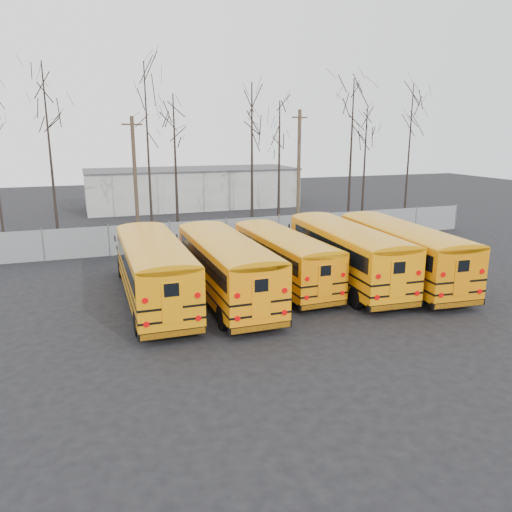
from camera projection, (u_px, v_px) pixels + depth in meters
name	position (u px, v px, depth m)	size (l,w,h in m)	color
ground	(295.00, 298.00, 24.52)	(120.00, 120.00, 0.00)	black
fence	(226.00, 233.00, 35.24)	(40.00, 0.04, 2.00)	gray
distant_building	(192.00, 188.00, 53.94)	(22.00, 8.00, 4.00)	beige
bus_a	(153.00, 265.00, 23.32)	(2.76, 11.52, 3.21)	black
bus_b	(225.00, 262.00, 23.87)	(2.65, 11.40, 3.18)	black
bus_c	(282.00, 254.00, 26.15)	(2.70, 10.53, 2.93)	black
bus_d	(345.00, 249.00, 26.39)	(3.26, 11.74, 3.25)	black
bus_e	(400.00, 248.00, 26.69)	(3.53, 11.76, 3.25)	black
utility_pole_left	(135.00, 176.00, 38.07)	(1.59, 0.53, 9.09)	#433526
utility_pole_right	(299.00, 167.00, 43.08)	(1.67, 0.75, 9.77)	#4E3F2C
tree_1	(51.00, 159.00, 33.17)	(0.26, 0.26, 12.36)	black
tree_2	(149.00, 158.00, 34.13)	(0.26, 0.26, 12.45)	black
tree_3	(176.00, 167.00, 37.98)	(0.26, 0.26, 10.68)	black
tree_4	(252.00, 163.00, 37.16)	(0.26, 0.26, 11.42)	black
tree_5	(279.00, 166.00, 41.26)	(0.26, 0.26, 10.40)	black
tree_6	(351.00, 158.00, 39.11)	(0.26, 0.26, 11.88)	black
tree_7	(364.00, 169.00, 41.47)	(0.26, 0.26, 9.83)	black
tree_8	(409.00, 156.00, 43.04)	(0.26, 0.26, 11.90)	black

